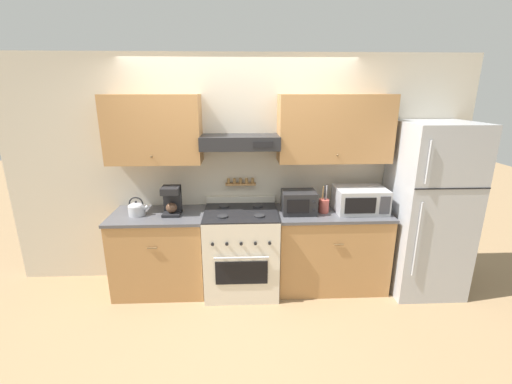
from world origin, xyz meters
name	(u,v)px	position (x,y,z in m)	size (l,w,h in m)	color
ground_plane	(242,302)	(0.00, 0.00, 0.00)	(16.00, 16.00, 0.00)	#937551
wall_back	(245,158)	(0.05, 0.59, 1.44)	(5.20, 0.46, 2.55)	beige
counter_left	(161,252)	(-0.89, 0.32, 0.45)	(1.00, 0.63, 0.90)	#AD7A47
counter_right	(330,249)	(1.00, 0.32, 0.45)	(1.22, 0.63, 0.90)	#AD7A47
stove_range	(241,251)	(0.00, 0.28, 0.47)	(0.78, 0.71, 1.00)	beige
refrigerator	(428,209)	(2.02, 0.25, 0.93)	(0.75, 0.75, 1.86)	#ADAFB5
tea_kettle	(137,208)	(-1.10, 0.30, 0.97)	(0.22, 0.17, 0.20)	#B7B7BC
coffee_maker	(172,200)	(-0.73, 0.32, 1.05)	(0.18, 0.21, 0.31)	black
microwave	(360,200)	(1.30, 0.31, 1.03)	(0.54, 0.40, 0.26)	#ADAFB5
utensil_crock	(324,205)	(0.90, 0.30, 0.98)	(0.11, 0.11, 0.30)	#B24C42
toaster_oven	(299,202)	(0.62, 0.30, 1.02)	(0.36, 0.30, 0.24)	#232326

